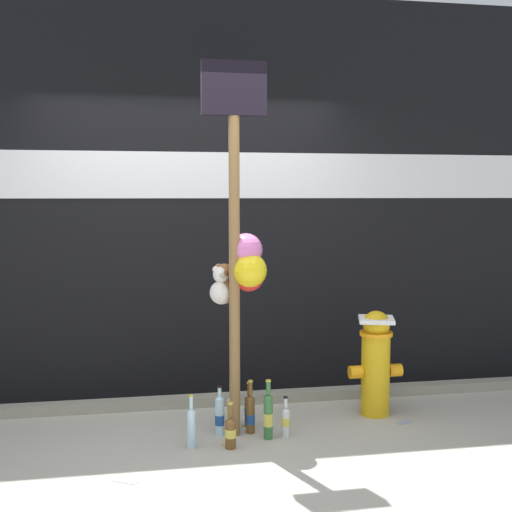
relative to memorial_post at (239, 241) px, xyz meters
name	(u,v)px	position (x,y,z in m)	size (l,w,h in m)	color
ground_plane	(205,456)	(-0.28, -0.38, -1.37)	(14.00, 14.00, 0.00)	#ADA899
building_wall	(188,197)	(-0.28, 1.04, 0.30)	(10.00, 0.21, 3.34)	black
curb_strip	(193,401)	(-0.28, 0.62, -1.33)	(8.00, 0.12, 0.08)	gray
memorial_post	(239,241)	(0.00, 0.00, 0.00)	(0.45, 0.32, 2.58)	olive
fire_hydrant	(376,360)	(1.09, 0.20, -0.95)	(0.42, 0.33, 0.81)	gold
bottle_0	(249,410)	(0.09, 0.11, -1.25)	(0.06, 0.06, 0.33)	brown
bottle_1	(250,413)	(0.08, -0.02, -1.23)	(0.06, 0.06, 0.38)	brown
bottle_2	(191,426)	(-0.36, -0.21, -1.23)	(0.06, 0.06, 0.36)	#B2DBEA
bottle_3	(286,421)	(0.31, -0.14, -1.26)	(0.06, 0.06, 0.29)	silver
bottle_4	(230,431)	(-0.10, -0.27, -1.26)	(0.07, 0.07, 0.32)	brown
bottle_5	(268,415)	(0.18, -0.15, -1.21)	(0.07, 0.07, 0.42)	#337038
bottle_6	(220,415)	(-0.14, -0.01, -1.23)	(0.07, 0.07, 0.35)	#B2DBEA
bottle_7	(231,410)	(-0.04, 0.12, -1.25)	(0.06, 0.06, 0.33)	silver
litter_0	(404,422)	(1.24, -0.02, -1.37)	(0.12, 0.05, 0.01)	#8C99B2
litter_1	(126,481)	(-0.78, -0.66, -1.37)	(0.15, 0.05, 0.01)	#8C99B2
litter_2	(228,443)	(-0.11, -0.18, -1.37)	(0.08, 0.07, 0.01)	tan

